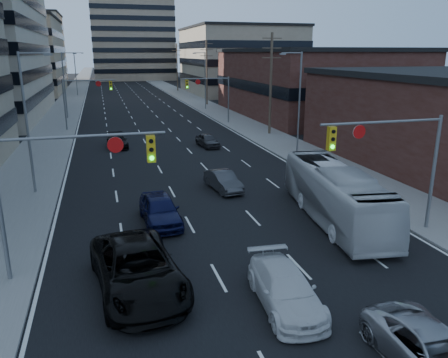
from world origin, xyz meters
TOP-DOWN VIEW (x-y plane):
  - road_surface at (0.00, 130.00)m, footprint 18.00×300.00m
  - sidewalk_left at (-11.50, 130.00)m, footprint 5.00×300.00m
  - sidewalk_right at (11.50, 130.00)m, footprint 5.00×300.00m
  - office_left_far at (-24.00, 100.00)m, footprint 20.00×30.00m
  - storefront_right_mid at (24.00, 50.00)m, footprint 20.00×30.00m
  - office_right_far at (25.00, 88.00)m, footprint 22.00×28.00m
  - bg_block_left at (-28.00, 140.00)m, footprint 24.00×24.00m
  - bg_block_right at (32.00, 130.00)m, footprint 22.00×22.00m
  - signal_near_left at (-7.45, 8.00)m, footprint 6.59×0.33m
  - signal_near_right at (7.45, 8.00)m, footprint 6.59×0.33m
  - signal_far_left at (-7.68, 45.00)m, footprint 6.09×0.33m
  - signal_far_right at (7.68, 45.00)m, footprint 6.09×0.33m
  - utility_pole_block at (12.20, 36.00)m, footprint 2.20×0.28m
  - utility_pole_midblock at (12.20, 66.00)m, footprint 2.20×0.28m
  - utility_pole_distant at (12.20, 96.00)m, footprint 2.20×0.28m
  - streetlight_left_near at (-10.34, 20.00)m, footprint 2.03×0.22m
  - streetlight_left_mid at (-10.34, 55.00)m, footprint 2.03×0.22m
  - streetlight_left_far at (-10.34, 90.00)m, footprint 2.03×0.22m
  - streetlight_right_near at (10.34, 25.00)m, footprint 2.03×0.22m
  - streetlight_right_far at (10.34, 60.00)m, footprint 2.03×0.22m
  - black_pickup at (-5.06, 5.91)m, footprint 3.75×6.87m
  - white_van at (0.01, 3.37)m, footprint 2.26×4.89m
  - silver_suv at (2.71, -1.03)m, footprint 2.22×4.81m
  - transit_bus at (6.00, 10.50)m, footprint 3.96×11.07m
  - sedan_blue at (-3.29, 12.63)m, footprint 2.05×4.76m
  - sedan_grey_center at (1.60, 17.44)m, footprint 1.90×4.11m
  - sedan_black_far at (-4.64, 33.51)m, footprint 2.06×4.45m
  - sedan_grey_right at (3.92, 31.44)m, footprint 2.00×3.93m

SIDE VIEW (x-z plane):
  - road_surface at x=0.00m, z-range 0.00..0.02m
  - sidewalk_left at x=-11.50m, z-range 0.00..0.15m
  - sidewalk_right at x=11.50m, z-range 0.00..0.15m
  - sedan_black_far at x=-4.64m, z-range 0.00..1.26m
  - sedan_grey_right at x=3.92m, z-range 0.00..1.28m
  - sedan_grey_center at x=1.60m, z-range 0.00..1.31m
  - silver_suv at x=2.71m, z-range 0.00..1.34m
  - white_van at x=0.01m, z-range 0.00..1.38m
  - sedan_blue at x=-3.29m, z-range 0.00..1.60m
  - black_pickup at x=-5.06m, z-range 0.00..1.82m
  - transit_bus at x=6.00m, z-range 0.00..3.02m
  - signal_far_left at x=-7.68m, z-range 1.30..7.30m
  - signal_far_right at x=7.68m, z-range 1.30..7.30m
  - signal_near_left at x=-7.45m, z-range 1.33..7.33m
  - signal_near_right at x=7.45m, z-range 1.33..7.33m
  - storefront_right_mid at x=24.00m, z-range 0.00..9.00m
  - streetlight_left_near at x=-10.34m, z-range 0.55..9.55m
  - streetlight_left_mid at x=-10.34m, z-range 0.55..9.55m
  - streetlight_left_far at x=-10.34m, z-range 0.55..9.55m
  - streetlight_right_near at x=10.34m, z-range 0.55..9.55m
  - streetlight_right_far at x=10.34m, z-range 0.55..9.55m
  - utility_pole_block at x=12.20m, z-range 0.28..11.28m
  - utility_pole_midblock at x=12.20m, z-range 0.28..11.28m
  - utility_pole_distant at x=12.20m, z-range 0.28..11.28m
  - bg_block_right at x=32.00m, z-range 0.00..12.00m
  - office_right_far at x=25.00m, z-range 0.00..14.00m
  - office_left_far at x=-24.00m, z-range 0.00..16.00m
  - bg_block_left at x=-28.00m, z-range 0.00..20.00m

